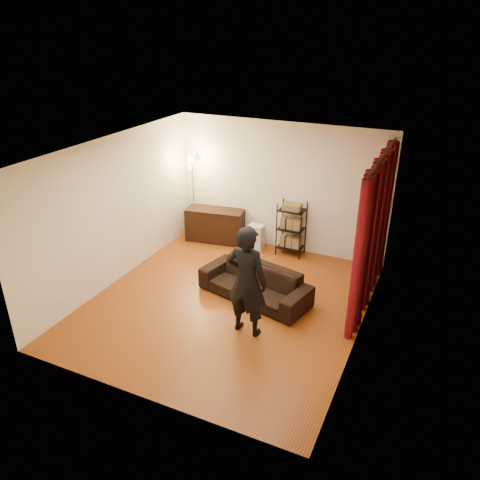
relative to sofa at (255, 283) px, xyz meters
The scene contains 14 objects.
floor 0.58m from the sofa, 134.40° to the right, with size 5.00×5.00×0.00m, color #934414.
ceiling 2.46m from the sofa, 134.40° to the right, with size 5.00×5.00×0.00m, color white.
wall_back 2.41m from the sofa, 99.43° to the left, with size 5.00×5.00×0.00m, color silver.
wall_front 3.07m from the sofa, 97.07° to the right, with size 5.00×5.00×0.00m, color silver.
wall_left 2.84m from the sofa, behind, with size 5.00×5.00×0.00m, color silver.
wall_right 2.20m from the sofa, 10.83° to the right, with size 5.00×5.00×0.00m, color silver.
curtain_rod 3.01m from the sofa, 23.02° to the left, with size 0.04×0.04×2.65m, color black.
curtain 2.17m from the sofa, 23.25° to the left, with size 0.22×2.65×2.55m, color maroon, non-canonical shape.
sofa is the anchor object (origin of this frame).
person 1.17m from the sofa, 73.91° to the right, with size 0.66×0.43×1.81m, color black.
media_cabinet 2.53m from the sofa, 133.45° to the left, with size 1.26×0.47×0.74m, color black.
storage_boxes 1.97m from the sofa, 112.82° to the left, with size 0.33×0.26×0.54m, color beige, non-canonical shape.
wire_shelf 1.93m from the sofa, 90.07° to the left, with size 0.52×0.36×1.14m, color black, non-canonical shape.
floor_lamp 2.83m from the sofa, 142.14° to the left, with size 0.35×0.35×1.96m, color silver, non-canonical shape.
Camera 1 is at (3.10, -6.19, 4.45)m, focal length 35.00 mm.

